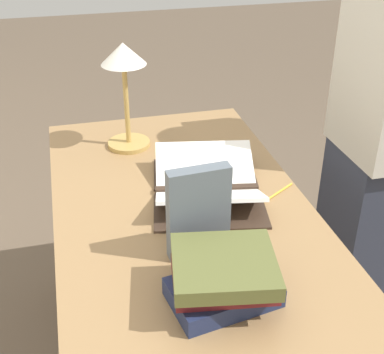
{
  "coord_description": "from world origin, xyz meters",
  "views": [
    {
      "loc": [
        -1.32,
        0.3,
        1.68
      ],
      "look_at": [
        0.05,
        -0.04,
        0.86
      ],
      "focal_mm": 50.0,
      "sensor_mm": 36.0,
      "label": 1
    }
  ],
  "objects_px": {
    "book_stack_tall": "(223,279)",
    "pencil": "(276,194)",
    "coffee_mug": "(190,232)",
    "person_reader": "(372,145)",
    "book_standing_upright": "(199,213)",
    "reading_lamp": "(124,72)",
    "open_book": "(207,185)"
  },
  "relations": [
    {
      "from": "pencil",
      "to": "open_book",
      "type": "bearing_deg",
      "value": 71.75
    },
    {
      "from": "person_reader",
      "to": "open_book",
      "type": "bearing_deg",
      "value": -79.7
    },
    {
      "from": "open_book",
      "to": "pencil",
      "type": "height_order",
      "value": "open_book"
    },
    {
      "from": "open_book",
      "to": "coffee_mug",
      "type": "relative_size",
      "value": 4.63
    },
    {
      "from": "reading_lamp",
      "to": "person_reader",
      "type": "relative_size",
      "value": 0.24
    },
    {
      "from": "coffee_mug",
      "to": "reading_lamp",
      "type": "bearing_deg",
      "value": 6.81
    },
    {
      "from": "reading_lamp",
      "to": "pencil",
      "type": "bearing_deg",
      "value": -138.66
    },
    {
      "from": "coffee_mug",
      "to": "open_book",
      "type": "bearing_deg",
      "value": -24.76
    },
    {
      "from": "person_reader",
      "to": "book_stack_tall",
      "type": "bearing_deg",
      "value": -50.98
    },
    {
      "from": "book_standing_upright",
      "to": "reading_lamp",
      "type": "height_order",
      "value": "reading_lamp"
    },
    {
      "from": "pencil",
      "to": "person_reader",
      "type": "bearing_deg",
      "value": -66.94
    },
    {
      "from": "book_stack_tall",
      "to": "coffee_mug",
      "type": "bearing_deg",
      "value": 5.33
    },
    {
      "from": "book_stack_tall",
      "to": "book_standing_upright",
      "type": "distance_m",
      "value": 0.2
    },
    {
      "from": "book_standing_upright",
      "to": "coffee_mug",
      "type": "distance_m",
      "value": 0.1
    },
    {
      "from": "book_standing_upright",
      "to": "coffee_mug",
      "type": "xyz_separation_m",
      "value": [
        0.04,
        0.01,
        -0.09
      ]
    },
    {
      "from": "reading_lamp",
      "to": "book_stack_tall",
      "type": "bearing_deg",
      "value": -173.58
    },
    {
      "from": "open_book",
      "to": "reading_lamp",
      "type": "relative_size",
      "value": 1.26
    },
    {
      "from": "book_stack_tall",
      "to": "coffee_mug",
      "type": "relative_size",
      "value": 2.58
    },
    {
      "from": "book_stack_tall",
      "to": "pencil",
      "type": "relative_size",
      "value": 1.87
    },
    {
      "from": "book_stack_tall",
      "to": "person_reader",
      "type": "bearing_deg",
      "value": -50.98
    },
    {
      "from": "coffee_mug",
      "to": "person_reader",
      "type": "height_order",
      "value": "person_reader"
    },
    {
      "from": "reading_lamp",
      "to": "coffee_mug",
      "type": "relative_size",
      "value": 3.67
    },
    {
      "from": "pencil",
      "to": "book_stack_tall",
      "type": "bearing_deg",
      "value": 143.79
    },
    {
      "from": "open_book",
      "to": "book_standing_upright",
      "type": "bearing_deg",
      "value": 170.95
    },
    {
      "from": "book_standing_upright",
      "to": "reading_lamp",
      "type": "xyz_separation_m",
      "value": [
        0.68,
        0.09,
        0.16
      ]
    },
    {
      "from": "coffee_mug",
      "to": "person_reader",
      "type": "xyz_separation_m",
      "value": [
        0.37,
        -0.77,
        -0.01
      ]
    },
    {
      "from": "open_book",
      "to": "coffee_mug",
      "type": "height_order",
      "value": "open_book"
    },
    {
      "from": "book_stack_tall",
      "to": "pencil",
      "type": "bearing_deg",
      "value": -36.21
    },
    {
      "from": "reading_lamp",
      "to": "person_reader",
      "type": "xyz_separation_m",
      "value": [
        -0.27,
        -0.84,
        -0.25
      ]
    },
    {
      "from": "book_standing_upright",
      "to": "coffee_mug",
      "type": "height_order",
      "value": "book_standing_upright"
    },
    {
      "from": "open_book",
      "to": "coffee_mug",
      "type": "xyz_separation_m",
      "value": [
        -0.25,
        0.12,
        0.01
      ]
    },
    {
      "from": "book_stack_tall",
      "to": "book_standing_upright",
      "type": "relative_size",
      "value": 1.05
    }
  ]
}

